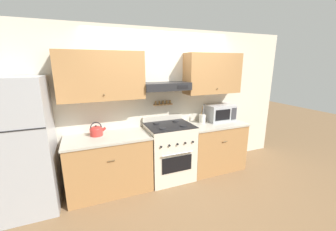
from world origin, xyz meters
TOP-DOWN VIEW (x-y plane):
  - ground_plane at (0.00, 0.00)m, footprint 16.00×16.00m
  - wall_back at (-0.04, 0.63)m, footprint 5.20×0.46m
  - counter_left at (-1.01, 0.34)m, footprint 1.26×0.67m
  - counter_right at (0.92, 0.34)m, footprint 1.08×0.67m
  - stove_range at (-0.00, 0.33)m, footprint 0.76×0.69m
  - refrigerator at (-2.10, 0.30)m, footprint 0.74×0.72m
  - tea_kettle at (-1.16, 0.45)m, footprint 0.25×0.19m
  - microwave at (1.12, 0.47)m, footprint 0.52×0.37m
  - utensil_crock at (0.72, 0.45)m, footprint 0.12×0.12m

SIDE VIEW (x-z plane):
  - ground_plane at x=0.00m, z-range 0.00..0.00m
  - counter_left at x=-1.01m, z-range 0.00..0.90m
  - counter_right at x=0.92m, z-range 0.00..0.90m
  - stove_range at x=0.00m, z-range -0.04..1.02m
  - refrigerator at x=-2.10m, z-range 0.00..1.82m
  - tea_kettle at x=-1.16m, z-range 0.87..1.08m
  - utensil_crock at x=0.72m, z-range 0.83..1.14m
  - microwave at x=1.12m, z-range 0.90..1.21m
  - wall_back at x=-0.04m, z-range 0.18..2.73m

